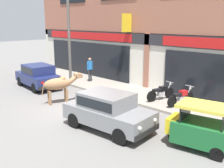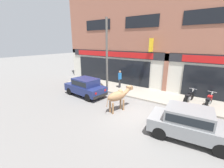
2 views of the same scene
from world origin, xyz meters
name	(u,v)px [view 1 (image 1 of 2)]	position (x,y,z in m)	size (l,w,h in m)	color
ground_plane	(81,108)	(0.00, 0.00, 0.00)	(90.00, 90.00, 0.00)	slate
sidewalk	(130,92)	(0.00, 3.65, 0.06)	(19.00, 2.89, 0.13)	gray
shop_building	(151,10)	(0.00, 5.35, 4.75)	(23.00, 1.40, 9.89)	#9E604C
cow	(59,84)	(-1.32, -0.30, 1.01)	(0.98, 2.08, 1.61)	#936B47
car_0	(38,75)	(-5.00, 0.55, 0.81)	(3.72, 1.92, 1.46)	black
car_1	(108,109)	(2.82, -0.86, 0.81)	(3.72, 1.93, 1.46)	black
auto_rickshaw	(199,129)	(6.03, 0.21, 0.66)	(2.11, 1.46, 1.52)	black
motorcycle_0	(161,92)	(2.19, 3.53, 0.51)	(0.63, 1.80, 0.88)	black
motorcycle_1	(181,97)	(3.39, 3.50, 0.51)	(0.59, 1.80, 0.88)	black
pedestrian	(90,67)	(-3.69, 3.70, 1.11)	(0.32, 0.50, 1.60)	#2D2D33
utility_pole	(69,37)	(-4.27, 2.50, 3.14)	(0.18, 0.18, 6.03)	#595651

